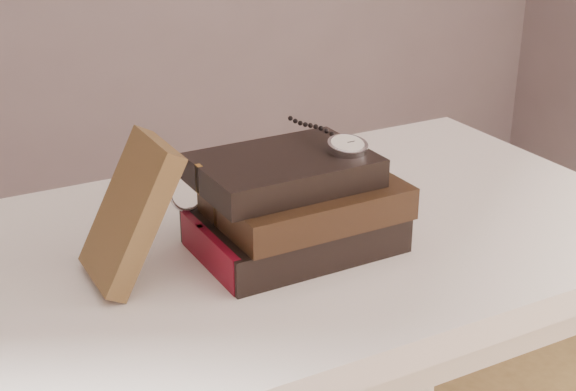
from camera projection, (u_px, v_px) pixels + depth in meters
table at (295, 288)px, 1.15m from camera, size 1.00×0.60×0.75m
book_stack at (296, 206)px, 1.04m from camera, size 0.26×0.18×0.13m
journal at (130, 212)px, 0.96m from camera, size 0.11×0.11×0.17m
pocket_watch at (345, 144)px, 1.04m from camera, size 0.05×0.15×0.02m
eyeglasses at (204, 187)px, 1.07m from camera, size 0.11×0.12×0.05m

